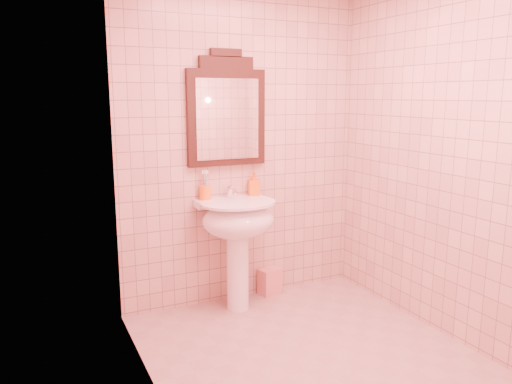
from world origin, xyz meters
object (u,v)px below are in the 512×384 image
soap_dispenser (254,184)px  toothbrush_cup (205,192)px  mirror (227,113)px  towel (270,281)px  pedestal_sink (238,227)px

soap_dispenser → toothbrush_cup: bearing=-168.1°
mirror → towel: mirror is taller
toothbrush_cup → towel: bearing=-0.8°
pedestal_sink → soap_dispenser: bearing=37.6°
toothbrush_cup → soap_dispenser: bearing=-1.8°
mirror → toothbrush_cup: size_ratio=4.37×
pedestal_sink → soap_dispenser: soap_dispenser is taller
towel → pedestal_sink: bearing=-155.0°
toothbrush_cup → mirror: bearing=7.1°
mirror → towel: 1.46m
mirror → soap_dispenser: size_ratio=4.61×
soap_dispenser → towel: soap_dispenser is taller
pedestal_sink → towel: pedestal_sink is taller
towel → toothbrush_cup: bearing=179.2°
mirror → pedestal_sink: bearing=-90.0°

